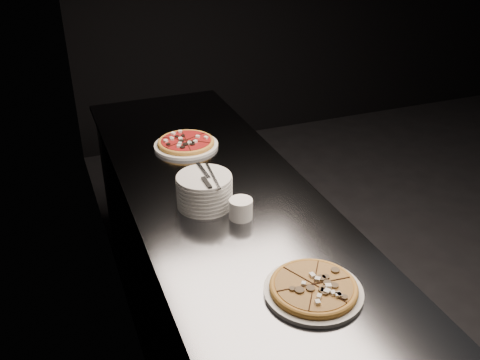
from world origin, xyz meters
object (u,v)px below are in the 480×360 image
object	(u,v)px
ramekin	(241,208)
pizza_tomato	(186,143)
cutlery	(207,177)
counter	(225,285)
plate_stack	(204,191)
pizza_mushroom	(313,288)

from	to	relation	value
ramekin	pizza_tomato	bearing A→B (deg)	91.28
cutlery	ramekin	world-z (taller)	cutlery
counter	ramekin	size ratio (longest dim) A/B	27.63
counter	pizza_tomato	distance (m)	0.69
pizza_tomato	cutlery	xyz separation A→B (m)	(-0.07, -0.55, 0.11)
pizza_tomato	ramekin	size ratio (longest dim) A/B	4.03
counter	ramekin	world-z (taller)	ramekin
plate_stack	cutlery	world-z (taller)	cutlery
counter	pizza_tomato	world-z (taller)	pizza_tomato
plate_stack	cutlery	bearing A→B (deg)	-62.38
pizza_mushroom	ramekin	bearing A→B (deg)	96.01
pizza_mushroom	cutlery	size ratio (longest dim) A/B	1.35
plate_stack	counter	bearing A→B (deg)	23.21
cutlery	pizza_tomato	bearing A→B (deg)	81.63
plate_stack	ramekin	bearing A→B (deg)	-54.55
pizza_mushroom	cutlery	world-z (taller)	cutlery
pizza_mushroom	plate_stack	world-z (taller)	plate_stack
counter	plate_stack	size ratio (longest dim) A/B	11.49
pizza_mushroom	plate_stack	xyz separation A→B (m)	(-0.15, 0.61, 0.04)
counter	pizza_mushroom	size ratio (longest dim) A/B	8.02
pizza_tomato	cutlery	distance (m)	0.57
ramekin	cutlery	bearing A→B (deg)	126.41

